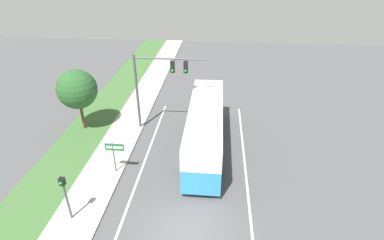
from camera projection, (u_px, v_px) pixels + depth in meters
name	position (u px, v px, depth m)	size (l,w,h in m)	color
ground_plane	(185.00, 233.00, 16.11)	(80.00, 80.00, 0.00)	#4C4C4F
sidewalk	(74.00, 224.00, 16.56)	(2.80, 80.00, 0.12)	#ADA89E
grass_verge	(19.00, 220.00, 16.82)	(3.60, 80.00, 0.10)	#3D6633
lane_divider_near	(120.00, 228.00, 16.39)	(0.14, 30.00, 0.01)	silver
lane_divider_far	(252.00, 237.00, 15.82)	(0.14, 30.00, 0.01)	silver
bus	(205.00, 126.00, 22.09)	(2.61, 11.07, 3.68)	#3393D1
signal_gantry	(157.00, 78.00, 23.48)	(5.67, 0.41, 6.43)	#4C4C51
pedestrian_signal	(65.00, 192.00, 15.94)	(0.28, 0.34, 2.97)	#4C4C51
street_sign	(114.00, 152.00, 19.70)	(1.28, 0.08, 2.40)	#4C4C51
roadside_tree	(77.00, 89.00, 23.85)	(3.17, 3.17, 5.17)	brown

